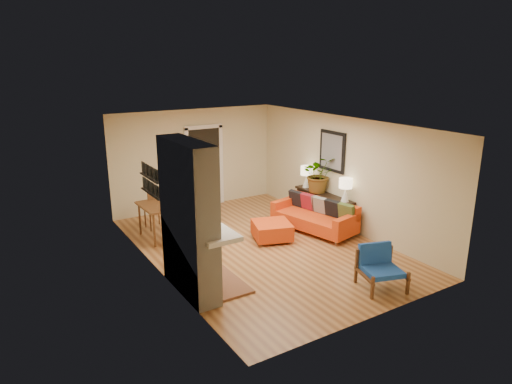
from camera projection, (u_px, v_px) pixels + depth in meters
room_shell at (226, 163)px, 11.78m from camera, size 6.50×6.50×6.50m
fireplace at (191, 222)px, 7.50m from camera, size 1.09×1.68×2.60m
sofa at (316, 216)px, 10.52m from camera, size 1.25×2.11×0.78m
ottoman at (272, 230)px, 9.96m from camera, size 0.99×0.99×0.40m
blue_chair at (379, 265)px, 7.88m from camera, size 0.87×0.86×0.73m
dining_table at (162, 211)px, 10.00m from camera, size 0.76×1.76×0.94m
console_table at (324, 200)px, 10.93m from camera, size 0.34×1.85×0.72m
lamp_near at (345, 187)px, 10.20m from camera, size 0.30×0.30×0.54m
lamp_far at (306, 174)px, 11.36m from camera, size 0.30×0.30×0.54m
houseplant at (319, 174)px, 10.92m from camera, size 1.02×0.96×0.89m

